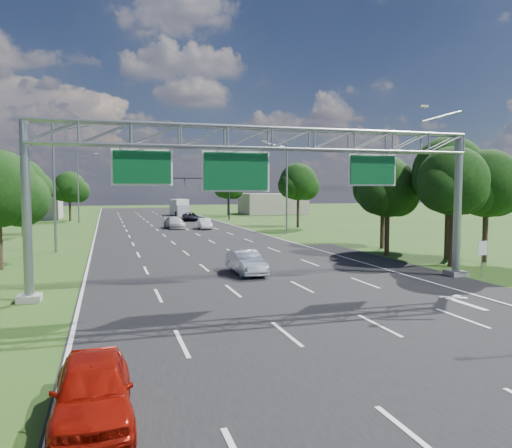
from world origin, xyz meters
name	(u,v)px	position (x,y,z in m)	size (l,w,h in m)	color
ground	(201,247)	(0.00, 30.00, 0.00)	(220.00, 220.00, 0.00)	#2B5018
road	(201,247)	(0.00, 30.00, 0.00)	(18.00, 180.00, 0.02)	black
road_flare	(415,271)	(10.20, 14.00, 0.00)	(3.00, 30.00, 0.02)	black
sign_gantry	(272,151)	(0.33, 12.00, 6.89)	(23.50, 1.00, 9.56)	gray
regulatory_sign	(482,251)	(12.40, 10.98, 1.51)	(0.60, 0.08, 2.10)	gray
traffic_signal	(207,187)	(7.48, 65.00, 5.17)	(12.21, 0.24, 7.00)	black
streetlight_l_near	(57,181)	(-11.30, 30.00, 5.58)	(2.97, 0.22, 10.16)	gray
streetlight_l_far	(79,185)	(-11.30, 65.00, 5.58)	(2.97, 0.22, 10.16)	gray
streetlight_r_mid	(285,183)	(11.30, 40.00, 5.58)	(2.97, 0.22, 10.16)	gray
tree_cluster_right	(429,184)	(14.80, 19.19, 5.31)	(9.91, 14.60, 8.68)	#2D2116
tree_verge_lb	(23,185)	(-15.92, 45.04, 5.41)	(5.76, 4.80, 8.06)	#2D2116
tree_verge_lc	(70,189)	(-12.92, 70.04, 4.98)	(5.76, 4.80, 7.62)	#2D2116
tree_verge_rd	(299,184)	(16.08, 48.04, 5.63)	(5.76, 4.80, 8.28)	#2D2116
tree_verge_re	(228,187)	(14.08, 78.04, 5.20)	(5.76, 4.80, 7.84)	#2D2116
building_left	(15,204)	(-22.00, 78.00, 2.50)	(14.00, 10.00, 5.00)	gray
building_right	(272,204)	(24.00, 82.00, 2.00)	(12.00, 9.00, 4.00)	gray
red_coupe	(93,390)	(-8.00, -0.84, 0.70)	(1.66, 4.11, 1.40)	#A11207
silver_sedan	(246,262)	(0.16, 16.11, 0.69)	(1.45, 4.17, 1.37)	silver
car_queue_a	(174,223)	(0.50, 50.86, 0.72)	(2.02, 4.97, 1.44)	silver
car_queue_b	(190,217)	(4.79, 64.82, 0.66)	(2.18, 4.73, 1.31)	black
car_queue_d	(205,224)	(3.98, 48.92, 0.66)	(1.39, 4.00, 1.32)	white
box_truck	(180,208)	(5.34, 80.09, 1.45)	(2.84, 8.14, 3.01)	silver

